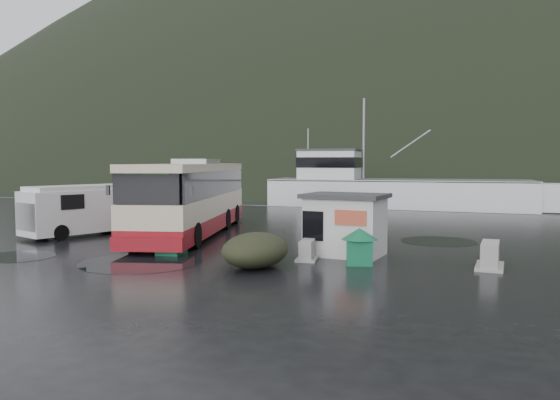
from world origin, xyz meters
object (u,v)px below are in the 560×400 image
at_px(jersey_barrier_a, 262,263).
at_px(jersey_barrier_b, 308,259).
at_px(coach_bus, 192,234).
at_px(white_van, 85,235).
at_px(waste_bin_left, 172,254).
at_px(dome_tent, 255,267).
at_px(fishing_trawler, 398,202).
at_px(ticket_kiosk, 345,255).
at_px(waste_bin_right, 359,264).
at_px(jersey_barrier_c, 490,268).

bearing_deg(jersey_barrier_a, jersey_barrier_b, 42.36).
height_order(coach_bus, white_van, coach_bus).
relative_size(waste_bin_left, dome_tent, 0.45).
distance_m(jersey_barrier_b, fishing_trawler, 30.77).
bearing_deg(coach_bus, ticket_kiosk, -35.73).
xyz_separation_m(waste_bin_right, fishing_trawler, (-3.63, 30.97, 0.00)).
xyz_separation_m(waste_bin_left, fishing_trawler, (3.64, 31.60, 0.00)).
bearing_deg(fishing_trawler, jersey_barrier_a, -94.69).
height_order(coach_bus, jersey_barrier_b, coach_bus).
xyz_separation_m(white_van, fishing_trawler, (10.66, 28.34, 0.00)).
bearing_deg(coach_bus, white_van, -171.14).
height_order(jersey_barrier_c, fishing_trawler, fishing_trawler).
bearing_deg(fishing_trawler, ticket_kiosk, -90.01).
distance_m(waste_bin_left, jersey_barrier_c, 11.66).
xyz_separation_m(coach_bus, jersey_barrier_c, (13.82, -3.86, 0.00)).
distance_m(dome_tent, fishing_trawler, 32.76).
xyz_separation_m(dome_tent, jersey_barrier_b, (1.20, 2.03, 0.00)).
distance_m(waste_bin_left, jersey_barrier_b, 5.36).
bearing_deg(fishing_trawler, waste_bin_left, -101.84).
distance_m(waste_bin_left, dome_tent, 4.24).
relative_size(jersey_barrier_a, jersey_barrier_b, 1.07).
distance_m(white_van, waste_bin_right, 14.54).
relative_size(waste_bin_left, jersey_barrier_c, 0.77).
bearing_deg(dome_tent, jersey_barrier_b, 59.35).
bearing_deg(jersey_barrier_b, coach_bus, 148.89).
xyz_separation_m(jersey_barrier_a, jersey_barrier_b, (1.33, 1.21, 0.00)).
bearing_deg(dome_tent, coach_bus, 133.93).
height_order(waste_bin_right, fishing_trawler, fishing_trawler).
bearing_deg(coach_bus, fishing_trawler, 61.55).
bearing_deg(waste_bin_left, dome_tent, -15.87).
xyz_separation_m(waste_bin_left, jersey_barrier_c, (11.55, 1.57, 0.00)).
bearing_deg(jersey_barrier_a, jersey_barrier_c, 14.13).
distance_m(ticket_kiosk, jersey_barrier_c, 5.26).
distance_m(white_van, ticket_kiosk, 13.39).
distance_m(dome_tent, jersey_barrier_c, 7.95).
distance_m(jersey_barrier_a, fishing_trawler, 31.94).
bearing_deg(white_van, coach_bus, 42.80).
xyz_separation_m(white_van, jersey_barrier_b, (12.31, -2.39, 0.00)).
bearing_deg(waste_bin_right, dome_tent, -150.79).
bearing_deg(jersey_barrier_a, waste_bin_left, 175.13).
bearing_deg(white_van, ticket_kiosk, 14.11).
height_order(waste_bin_left, dome_tent, waste_bin_left).
relative_size(waste_bin_right, fishing_trawler, 0.05).
relative_size(white_van, waste_bin_right, 4.63).
distance_m(white_van, dome_tent, 11.95).
height_order(dome_tent, jersey_barrier_c, dome_tent).
xyz_separation_m(waste_bin_right, jersey_barrier_a, (-3.31, -0.96, 0.00)).
bearing_deg(dome_tent, fishing_trawler, 90.77).
bearing_deg(dome_tent, waste_bin_right, 29.21).
distance_m(white_van, jersey_barrier_c, 18.65).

